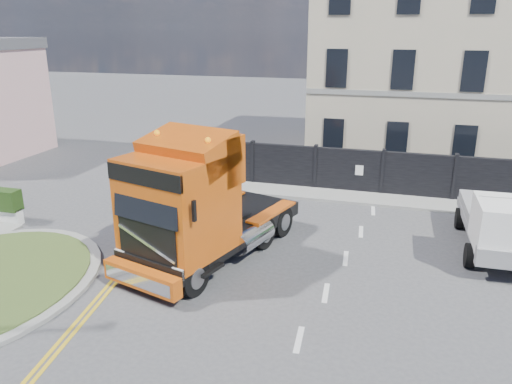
% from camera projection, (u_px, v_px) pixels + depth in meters
% --- Properties ---
extents(ground, '(120.00, 120.00, 0.00)m').
position_uv_depth(ground, '(232.00, 273.00, 15.30)').
color(ground, '#424244').
rests_on(ground, ground).
extents(hoarding_fence, '(18.80, 0.25, 2.00)m').
position_uv_depth(hoarding_fence, '(443.00, 178.00, 21.45)').
color(hoarding_fence, black).
rests_on(hoarding_fence, ground).
extents(georgian_building, '(12.30, 10.30, 12.80)m').
position_uv_depth(georgian_building, '(434.00, 54.00, 26.93)').
color(georgian_building, '#B5AB8F').
rests_on(georgian_building, ground).
extents(pavement_far, '(20.00, 1.60, 0.12)m').
position_uv_depth(pavement_far, '(428.00, 204.00, 21.07)').
color(pavement_far, gray).
rests_on(pavement_far, ground).
extents(truck, '(4.45, 7.45, 4.20)m').
position_uv_depth(truck, '(194.00, 209.00, 15.26)').
color(truck, black).
rests_on(truck, ground).
extents(flatbed_pickup, '(2.39, 5.38, 2.22)m').
position_uv_depth(flatbed_pickup, '(507.00, 228.00, 15.63)').
color(flatbed_pickup, gray).
rests_on(flatbed_pickup, ground).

